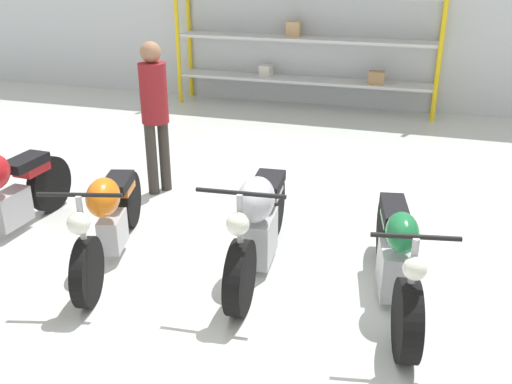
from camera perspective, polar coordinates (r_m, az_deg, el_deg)
ground_plane at (r=5.25m, az=-1.28°, el=-8.70°), size 30.00×30.00×0.00m
back_wall at (r=10.86m, az=9.83°, el=17.71°), size 30.00×0.08×3.60m
shelving_rack at (r=10.70m, az=4.93°, el=14.87°), size 4.82×0.63×2.49m
motorcycle_red at (r=6.32m, az=-24.05°, el=-0.18°), size 0.67×2.01×1.05m
motorcycle_orange at (r=5.52m, az=-14.48°, el=-2.43°), size 0.84×2.04×0.99m
motorcycle_silver at (r=5.22m, az=0.26°, el=-3.10°), size 0.71×2.09×1.06m
motorcycle_green at (r=4.91m, az=13.90°, el=-6.41°), size 0.68×2.07×0.98m
person_browsing at (r=6.83m, az=-10.11°, el=8.49°), size 0.44×0.44×1.82m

